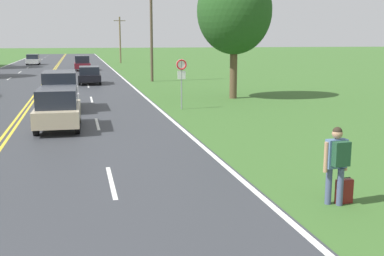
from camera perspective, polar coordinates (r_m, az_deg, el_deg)
The scene contains 11 objects.
hitchhiker_person at distance 11.31m, azimuth 16.82°, elevation -3.43°, with size 0.62×0.44×1.82m.
suitcase at distance 11.73m, azimuth 17.58°, elevation -7.17°, with size 0.42×0.17×0.62m.
traffic_sign at distance 25.77m, azimuth -1.25°, elevation 6.72°, with size 0.60×0.10×2.69m.
utility_pole_midground at distance 43.08m, azimuth -4.83°, elevation 11.10°, with size 1.80×0.24×8.09m.
utility_pole_far at distance 76.74m, azimuth -8.52°, elevation 10.38°, with size 1.80×0.24×7.07m.
tree_left_verge at distance 30.75m, azimuth 5.05°, elevation 13.62°, with size 4.66×4.66×8.13m.
car_champagne_suv_mid_near at distance 20.93m, azimuth -15.60°, elevation 2.37°, with size 1.87×4.14×1.73m.
car_silver_van_mid_far at distance 26.69m, azimuth -15.36°, elevation 4.36°, with size 1.95×4.58×2.04m.
car_black_hatchback_receding at distance 41.39m, azimuth -12.06°, elevation 6.21°, with size 1.91×3.86×1.47m.
car_maroon_van_distant at distance 59.26m, azimuth -12.89°, elevation 7.54°, with size 1.88×4.00×1.76m.
car_white_van_horizon at distance 74.22m, azimuth -18.33°, elevation 7.74°, with size 1.83×4.22×1.52m.
Camera 1 is at (2.85, -4.94, 3.75)m, focal length 45.00 mm.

